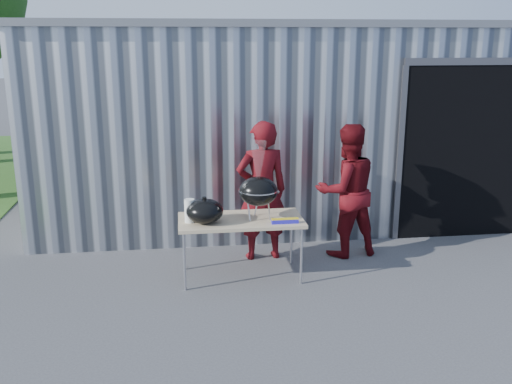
{
  "coord_description": "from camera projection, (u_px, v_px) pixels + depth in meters",
  "views": [
    {
      "loc": [
        -1.01,
        -5.94,
        2.84
      ],
      "look_at": [
        -0.14,
        0.69,
        1.05
      ],
      "focal_mm": 40.0,
      "sensor_mm": 36.0,
      "label": 1
    }
  ],
  "objects": [
    {
      "name": "person_cook",
      "position": [
        262.0,
        191.0,
        7.46
      ],
      "size": [
        0.71,
        0.5,
        1.85
      ],
      "primitive_type": "imported",
      "rotation": [
        0.0,
        0.0,
        3.24
      ],
      "color": "#510A0F",
      "rests_on": "ground"
    },
    {
      "name": "building",
      "position": [
        284.0,
        112.0,
        10.66
      ],
      "size": [
        8.2,
        6.2,
        3.1
      ],
      "color": "silver",
      "rests_on": "ground"
    },
    {
      "name": "person_bystander",
      "position": [
        347.0,
        191.0,
        7.59
      ],
      "size": [
        0.98,
        0.82,
        1.79
      ],
      "primitive_type": "imported",
      "rotation": [
        0.0,
        0.0,
        3.32
      ],
      "color": "#510A0F",
      "rests_on": "ground"
    },
    {
      "name": "white_tub",
      "position": [
        194.0,
        211.0,
        7.0
      ],
      "size": [
        0.2,
        0.15,
        0.1
      ],
      "primitive_type": "cube",
      "color": "white",
      "rests_on": "folding_table"
    },
    {
      "name": "paper_towels",
      "position": [
        190.0,
        211.0,
        6.72
      ],
      "size": [
        0.12,
        0.12,
        0.28
      ],
      "primitive_type": "cylinder",
      "color": "white",
      "rests_on": "folding_table"
    },
    {
      "name": "kettle_grill",
      "position": [
        258.0,
        185.0,
        6.78
      ],
      "size": [
        0.47,
        0.47,
        0.95
      ],
      "color": "black",
      "rests_on": "folding_table"
    },
    {
      "name": "folding_table",
      "position": [
        241.0,
        222.0,
        6.89
      ],
      "size": [
        1.5,
        0.75,
        0.75
      ],
      "color": "tan",
      "rests_on": "ground"
    },
    {
      "name": "foil_box",
      "position": [
        285.0,
        221.0,
        6.7
      ],
      "size": [
        0.32,
        0.06,
        0.06
      ],
      "color": "#221CBA",
      "rests_on": "folding_table"
    },
    {
      "name": "grill_lid",
      "position": [
        205.0,
        211.0,
        6.69
      ],
      "size": [
        0.44,
        0.44,
        0.32
      ],
      "color": "black",
      "rests_on": "folding_table"
    },
    {
      "name": "ground",
      "position": [
        276.0,
        295.0,
        6.55
      ],
      "size": [
        80.0,
        80.0,
        0.0
      ],
      "primitive_type": "plane",
      "color": "#434345"
    }
  ]
}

